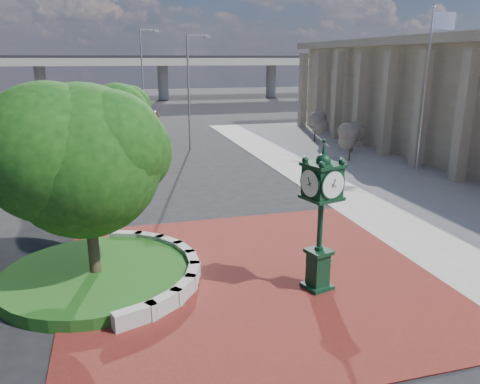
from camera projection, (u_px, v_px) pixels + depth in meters
name	position (u px, v px, depth m)	size (l,w,h in m)	color
ground	(243.00, 265.00, 16.67)	(200.00, 200.00, 0.00)	black
plaza	(251.00, 276.00, 15.74)	(12.00, 12.00, 0.04)	maroon
sidewalk	(441.00, 173.00, 29.99)	(20.00, 50.00, 0.04)	#9E9B93
planter_wall	(166.00, 266.00, 15.91)	(2.96, 6.77, 0.54)	#9E9B93
grass_bed	(96.00, 276.00, 15.35)	(6.10, 6.10, 0.40)	#164914
overpass	(131.00, 61.00, 79.71)	(90.00, 12.00, 7.50)	#9E9B93
tree_planter	(86.00, 172.00, 14.38)	(5.20, 5.20, 6.33)	#38281C
tree_street	(114.00, 118.00, 31.45)	(4.40, 4.40, 5.45)	#38281C
post_clock	(321.00, 211.00, 14.23)	(1.18, 1.18, 4.75)	black
parked_car	(152.00, 117.00, 52.94)	(1.67, 4.16, 1.42)	#5A0C14
flagpole_b	(425.00, 91.00, 28.92)	(1.56, 0.34, 10.08)	silver
street_lamp_near	(191.00, 83.00, 36.79)	(1.98, 0.48, 8.86)	slate
street_lamp_far	(144.00, 68.00, 53.72)	(2.24, 0.88, 10.25)	slate
shrub_near	(350.00, 139.00, 32.92)	(1.20, 1.20, 2.20)	#38281C
shrub_mid	(353.00, 132.00, 35.96)	(1.20, 1.20, 2.20)	#38281C
shrub_far	(315.00, 124.00, 40.57)	(1.20, 1.20, 2.20)	#38281C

